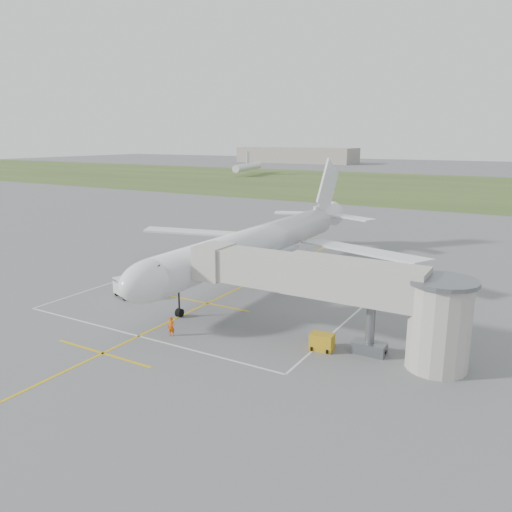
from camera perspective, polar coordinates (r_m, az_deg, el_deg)
The scene contains 11 objects.
ground at distance 59.25m, azimuth 0.09°, elevation -2.74°, with size 700.00×700.00×0.00m, color #5A5A5D.
grass_strip at distance 182.23m, azimuth 21.28°, elevation 7.29°, with size 700.00×120.00×0.02m, color #3D5424.
apron_markings at distance 54.51m, azimuth -2.99°, elevation -4.20°, with size 28.20×60.00×0.01m.
airliner at distance 58.82m, azimuth 0.46°, elevation 1.55°, with size 38.93×46.75×13.52m.
jet_bridge at distance 39.73m, azimuth 9.98°, elevation -3.96°, with size 23.40×5.00×7.20m.
gpu_unit at distance 40.39m, azimuth 7.53°, elevation -9.73°, with size 1.92×1.43×1.36m.
baggage_cart at distance 54.45m, azimuth -14.62°, elevation -3.53°, with size 3.30×2.65×1.99m.
ramp_worker_nose at distance 43.29m, azimuth -9.65°, elevation -7.95°, with size 0.61×0.40×1.68m, color #DC5006.
ramp_worker_wing at distance 64.48m, azimuth -8.91°, elevation -0.76°, with size 0.86×0.67×1.76m, color orange.
distant_hangars at distance 317.78m, azimuth 22.52°, elevation 10.33°, with size 345.00×49.00×12.00m.
distant_aircraft at distance 219.78m, azimuth 22.24°, elevation 9.03°, with size 193.41×67.99×8.85m.
Camera 1 is at (28.60, -49.22, 16.43)m, focal length 35.00 mm.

